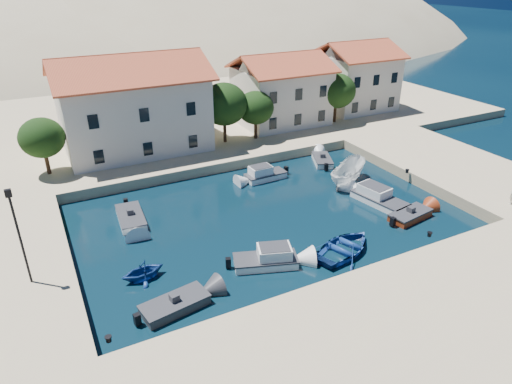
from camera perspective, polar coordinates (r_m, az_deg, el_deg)
ground at (r=30.05m, az=10.91°, el=-11.46°), size 400.00×400.00×0.00m
quay_south at (r=26.51m, az=19.17°, el=-17.28°), size 52.00×12.00×1.00m
quay_east at (r=49.09m, az=23.12°, el=2.95°), size 11.00×20.00×1.00m
quay_west at (r=33.43m, az=-28.81°, el=-9.33°), size 8.00×20.00×1.00m
quay_north at (r=61.48m, az=-9.47°, el=9.16°), size 80.00×36.00×1.00m
hills at (r=152.16m, az=-12.50°, el=9.71°), size 254.00×176.00×99.00m
building_left at (r=48.75m, az=-15.18°, el=10.80°), size 14.70×9.45×9.70m
building_mid at (r=56.19m, az=3.16°, el=12.86°), size 10.50×8.40×8.30m
building_right at (r=63.66m, az=12.38°, el=14.13°), size 9.45×8.40×8.80m
trees at (r=49.88m, az=-2.37°, el=10.70°), size 37.30×5.30×6.45m
lamppost at (r=29.48m, az=-27.65°, el=-4.06°), size 0.35×0.25×6.22m
bollards at (r=33.37m, az=10.92°, el=-4.91°), size 29.36×9.56×0.30m
motorboat_grey_sw at (r=28.08m, az=-10.09°, el=-13.72°), size 4.25×2.42×1.25m
cabin_cruiser_south at (r=31.08m, az=1.21°, el=-8.41°), size 4.67×3.14×1.60m
rowboat_south at (r=33.23m, az=10.93°, el=-7.41°), size 6.19×5.24×1.09m
motorboat_red_se at (r=38.68m, az=18.71°, el=-2.78°), size 3.94×2.23×1.25m
cabin_cruiser_east at (r=40.28m, az=15.23°, el=-0.79°), size 2.88×5.29×1.60m
boat_east at (r=43.68m, az=11.26°, el=1.13°), size 5.91×4.59×2.16m
motorboat_white_ne at (r=47.69m, az=8.28°, el=3.94°), size 3.00×3.96×1.25m
rowboat_west at (r=31.04m, az=-13.88°, el=-10.42°), size 3.02×2.69×1.46m
motorboat_white_west at (r=37.65m, az=-15.37°, el=-3.11°), size 2.23×4.43×1.25m
cabin_cruiser_north at (r=43.47m, az=1.20°, el=2.22°), size 4.02×1.81×1.60m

